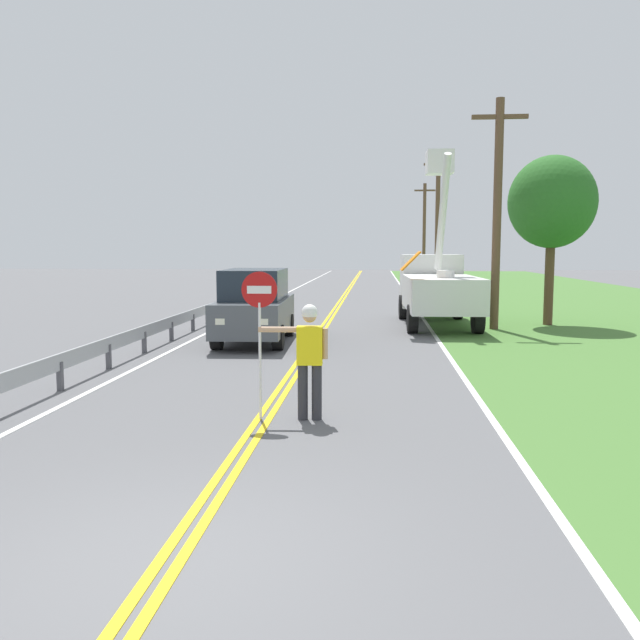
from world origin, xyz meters
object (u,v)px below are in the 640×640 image
flagger_worker (309,354)px  utility_pole_near (497,210)px  utility_pole_mid (437,221)px  utility_pole_far (424,230)px  oncoming_suv_nearest (255,306)px  roadside_tree_verge (552,203)px  utility_bucket_truck (436,284)px  stop_sign_paddle (260,312)px

flagger_worker → utility_pole_near: (5.00, 12.19, 2.90)m
utility_pole_mid → utility_pole_far: bearing=88.7°
flagger_worker → utility_pole_mid: (4.85, 31.68, 3.37)m
oncoming_suv_nearest → utility_pole_mid: size_ratio=0.55×
oncoming_suv_nearest → roadside_tree_verge: size_ratio=0.79×
roadside_tree_verge → oncoming_suv_nearest: bearing=-151.4°
flagger_worker → roadside_tree_verge: bearing=62.4°
utility_bucket_truck → utility_pole_mid: utility_pole_mid is taller
stop_sign_paddle → utility_pole_near: size_ratio=0.31×
utility_bucket_truck → roadside_tree_verge: (3.94, 0.18, 2.84)m
stop_sign_paddle → roadside_tree_verge: (7.89, 13.67, 2.56)m
roadside_tree_verge → utility_bucket_truck: bearing=-177.4°
flagger_worker → utility_pole_far: utility_pole_far is taller
utility_pole_near → stop_sign_paddle: bearing=-115.3°
stop_sign_paddle → flagger_worker: bearing=2.9°
roadside_tree_verge → flagger_worker: bearing=-117.6°
utility_bucket_truck → utility_pole_near: 3.35m
flagger_worker → roadside_tree_verge: size_ratio=0.31×
oncoming_suv_nearest → roadside_tree_verge: bearing=28.6°
flagger_worker → stop_sign_paddle: bearing=-177.1°
utility_pole_near → roadside_tree_verge: 2.59m
utility_pole_near → oncoming_suv_nearest: bearing=-153.1°
utility_pole_mid → stop_sign_paddle: bearing=-100.0°
flagger_worker → roadside_tree_verge: 15.71m
stop_sign_paddle → utility_pole_near: bearing=64.7°
oncoming_suv_nearest → roadside_tree_verge: 11.32m
utility_bucket_truck → oncoming_suv_nearest: 7.52m
utility_pole_far → utility_pole_near: bearing=-90.4°
utility_bucket_truck → oncoming_suv_nearest: (-5.59, -5.01, -0.37)m
utility_pole_far → roadside_tree_verge: bearing=-86.8°
stop_sign_paddle → utility_pole_mid: 32.33m
utility_bucket_truck → utility_pole_far: utility_pole_far is taller
oncoming_suv_nearest → utility_pole_far: 40.45m
utility_bucket_truck → oncoming_suv_nearest: bearing=-138.1°
stop_sign_paddle → utility_bucket_truck: size_ratio=0.34×
stop_sign_paddle → oncoming_suv_nearest: bearing=100.9°
stop_sign_paddle → roadside_tree_verge: 15.99m
stop_sign_paddle → utility_pole_near: 13.70m
roadside_tree_verge → utility_pole_mid: bearing=97.2°
utility_pole_near → utility_pole_mid: (-0.15, 19.50, 0.47)m
oncoming_suv_nearest → flagger_worker: bearing=-74.1°
utility_bucket_truck → utility_pole_mid: 18.55m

